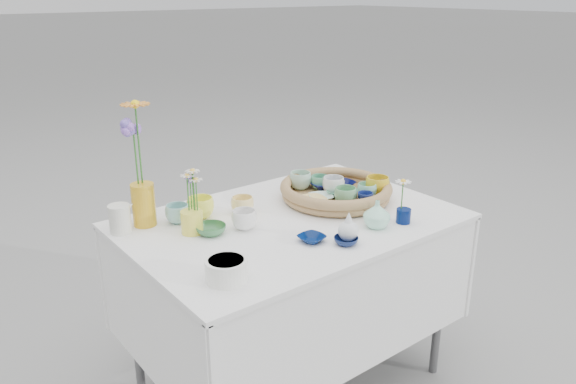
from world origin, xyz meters
TOP-DOWN VIEW (x-y plane):
  - ground at (0.00, 0.00)m, footprint 80.00×80.00m
  - display_table at (0.00, 0.00)m, footprint 1.26×0.86m
  - wicker_tray at (0.28, 0.05)m, footprint 0.47×0.47m
  - tray_ceramic_0 at (0.30, 0.15)m, footprint 0.17×0.17m
  - tray_ceramic_1 at (0.38, 0.11)m, footprint 0.11×0.11m
  - tray_ceramic_2 at (0.42, -0.05)m, footprint 0.12×0.12m
  - tray_ceramic_3 at (0.29, 0.02)m, footprint 0.16×0.16m
  - tray_ceramic_4 at (0.24, -0.05)m, footprint 0.09×0.09m
  - tray_ceramic_5 at (0.19, 0.04)m, footprint 0.13×0.13m
  - tray_ceramic_6 at (0.21, 0.21)m, footprint 0.11×0.11m
  - tray_ceramic_7 at (0.29, 0.07)m, footprint 0.12×0.12m
  - tray_ceramic_8 at (0.34, 0.17)m, footprint 0.08×0.08m
  - tray_ceramic_9 at (0.29, -0.11)m, footprint 0.07×0.07m
  - tray_ceramic_10 at (0.13, 0.03)m, footprint 0.14×0.14m
  - tray_ceramic_11 at (0.36, -0.05)m, footprint 0.10×0.10m
  - tray_ceramic_12 at (0.28, 0.15)m, footprint 0.09×0.09m
  - loose_ceramic_0 at (-0.27, 0.23)m, footprint 0.12×0.12m
  - loose_ceramic_1 at (-0.12, 0.16)m, footprint 0.10×0.10m
  - loose_ceramic_2 at (-0.32, 0.07)m, footprint 0.14×0.14m
  - loose_ceramic_3 at (-0.20, 0.03)m, footprint 0.11×0.11m
  - loose_ceramic_4 at (-0.07, -0.21)m, footprint 0.10×0.10m
  - loose_ceramic_5 at (-0.37, 0.24)m, footprint 0.12×0.12m
  - loose_ceramic_6 at (0.01, -0.30)m, footprint 0.11×0.11m
  - fluted_bowl at (-0.46, -0.26)m, footprint 0.15×0.15m
  - bud_vase_paleblue at (0.03, -0.28)m, footprint 0.09×0.09m
  - bud_vase_seafoam at (0.20, -0.26)m, footprint 0.13×0.13m
  - bud_vase_cobalt at (0.31, -0.29)m, footprint 0.07×0.07m
  - single_daisy at (0.31, -0.28)m, footprint 0.09×0.09m
  - tall_vase_yellow at (-0.47, 0.29)m, footprint 0.11×0.11m
  - gerbera at (-0.47, 0.30)m, footprint 0.14×0.14m
  - hydrangea at (-0.48, 0.31)m, footprint 0.10×0.10m
  - white_pitcher at (-0.57, 0.28)m, footprint 0.12×0.10m
  - daisy_cup at (-0.37, 0.12)m, footprint 0.10×0.10m
  - daisy_posy at (-0.36, 0.12)m, footprint 0.11×0.11m

SIDE VIEW (x-z plane):
  - ground at x=0.00m, z-range 0.00..0.00m
  - display_table at x=0.00m, z-range -0.38..0.38m
  - loose_ceramic_4 at x=-0.07m, z-range 0.77..0.79m
  - loose_ceramic_6 at x=0.01m, z-range 0.77..0.79m
  - loose_ceramic_2 at x=-0.32m, z-range 0.77..0.80m
  - bud_vase_cobalt at x=0.31m, z-range 0.77..0.82m
  - tray_ceramic_8 at x=0.34m, z-range 0.78..0.81m
  - tray_ceramic_5 at x=0.19m, z-range 0.78..0.81m
  - tray_ceramic_1 at x=0.38m, z-range 0.78..0.81m
  - tray_ceramic_10 at x=0.13m, z-range 0.78..0.81m
  - tray_ceramic_3 at x=0.29m, z-range 0.78..0.81m
  - tray_ceramic_0 at x=0.30m, z-range 0.78..0.82m
  - fluted_bowl at x=-0.46m, z-range 0.77..0.83m
  - loose_ceramic_1 at x=-0.12m, z-range 0.77..0.84m
  - loose_ceramic_5 at x=-0.37m, z-range 0.77..0.84m
  - loose_ceramic_3 at x=-0.20m, z-range 0.77..0.84m
  - wicker_tray at x=0.28m, z-range 0.77..0.84m
  - loose_ceramic_0 at x=-0.27m, z-range 0.77..0.85m
  - daisy_cup at x=-0.37m, z-range 0.77..0.85m
  - tray_ceramic_9 at x=0.29m, z-range 0.78..0.84m
  - tray_ceramic_12 at x=0.28m, z-range 0.78..0.84m
  - tray_ceramic_11 at x=0.36m, z-range 0.78..0.85m
  - bud_vase_seafoam at x=0.20m, z-range 0.77..0.87m
  - white_pitcher at x=-0.57m, z-range 0.77..0.87m
  - tray_ceramic_4 at x=0.24m, z-range 0.78..0.86m
  - tray_ceramic_7 at x=0.29m, z-range 0.78..0.86m
  - tray_ceramic_6 at x=0.21m, z-range 0.78..0.86m
  - bud_vase_paleblue at x=0.03m, z-range 0.77..0.88m
  - tray_ceramic_2 at x=0.42m, z-range 0.78..0.86m
  - tall_vase_yellow at x=-0.47m, z-range 0.77..0.93m
  - single_daisy at x=0.31m, z-range 0.81..0.94m
  - daisy_posy at x=-0.36m, z-range 0.85..1.00m
  - hydrangea at x=-0.48m, z-range 0.89..1.18m
  - gerbera at x=-0.47m, z-range 0.92..1.23m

